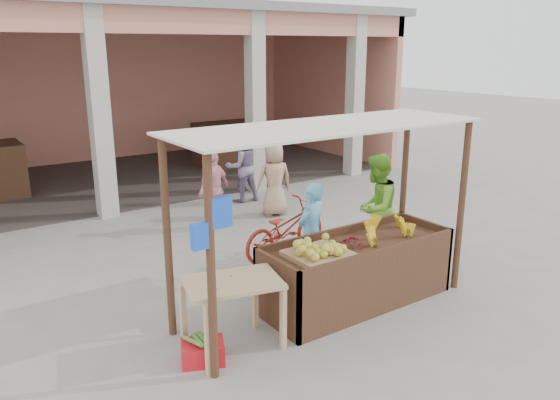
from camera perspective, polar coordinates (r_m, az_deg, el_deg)
ground at (r=7.16m, az=4.88°, el=-11.52°), size 60.00×60.00×0.00m
market_building at (r=14.42m, az=-18.36°, el=12.75°), size 14.40×6.40×4.20m
fruit_stall at (r=7.29m, az=8.02°, el=-7.63°), size 2.60×0.95×0.80m
stall_awning at (r=6.53m, az=4.85°, el=4.25°), size 4.09×1.35×2.39m
banana_heap at (r=7.51m, az=11.07°, el=-3.02°), size 1.01×0.55×0.18m
melon_tray at (r=6.68m, az=4.02°, el=-5.19°), size 0.73×0.63×0.20m
berry_heap at (r=7.06m, az=7.50°, el=-4.31°), size 0.41×0.34×0.13m
side_table at (r=6.04m, az=-4.95°, el=-9.61°), size 1.16×0.91×0.83m
papaya_pile at (r=5.94m, az=-5.00°, el=-7.53°), size 0.69×0.40×0.20m
red_crate at (r=6.12m, az=-8.08°, el=-15.46°), size 0.55×0.48×0.24m
plantain_bundle at (r=6.04m, az=-8.13°, el=-14.20°), size 0.37×0.26×0.07m
produce_sacks at (r=12.89m, az=0.20°, el=2.47°), size 0.79×0.49×0.60m
vendor_blue at (r=7.77m, az=3.28°, el=-3.02°), size 0.67×0.57×1.55m
vendor_green at (r=8.60m, az=10.01°, el=-0.51°), size 0.99×0.81×1.79m
motorcycle at (r=8.77m, az=0.56°, el=-2.92°), size 0.87×1.84×0.92m
shopper_b at (r=10.06m, az=-6.95°, el=1.38°), size 1.05×0.87×1.58m
shopper_c at (r=10.77m, az=-0.61°, el=2.58°), size 0.87×0.66×1.62m
shopper_f at (r=11.77m, az=-4.04°, el=3.85°), size 0.86×0.54×1.69m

